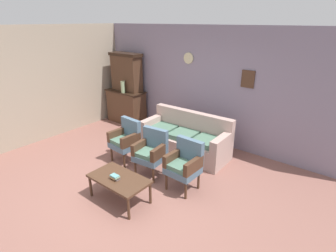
% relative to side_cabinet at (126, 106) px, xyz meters
% --- Properties ---
extents(ground_plane, '(7.68, 7.68, 0.00)m').
position_rel_side_cabinet_xyz_m(ground_plane, '(2.50, -2.25, -0.47)').
color(ground_plane, '#84564C').
extents(wall_back_with_decor, '(6.40, 0.09, 2.70)m').
position_rel_side_cabinet_xyz_m(wall_back_with_decor, '(2.50, 0.38, 0.89)').
color(wall_back_with_decor, gray).
rests_on(wall_back_with_decor, ground).
extents(wall_left_side, '(0.06, 5.20, 2.70)m').
position_rel_side_cabinet_xyz_m(wall_left_side, '(-0.73, -2.25, 0.88)').
color(wall_left_side, gray).
rests_on(wall_left_side, ground).
extents(side_cabinet, '(1.16, 0.55, 0.93)m').
position_rel_side_cabinet_xyz_m(side_cabinet, '(0.00, 0.00, 0.00)').
color(side_cabinet, '#472D1E').
rests_on(side_cabinet, ground).
extents(cabinet_upper_hutch, '(0.99, 0.38, 1.03)m').
position_rel_side_cabinet_xyz_m(cabinet_upper_hutch, '(0.00, 0.08, 0.98)').
color(cabinet_upper_hutch, '#472D1E').
rests_on(cabinet_upper_hutch, side_cabinet).
extents(vase_on_cabinet, '(0.11, 0.11, 0.32)m').
position_rel_side_cabinet_xyz_m(vase_on_cabinet, '(0.11, -0.18, 0.62)').
color(vase_on_cabinet, '#99B886').
rests_on(vase_on_cabinet, side_cabinet).
extents(floral_couch, '(1.99, 0.86, 0.90)m').
position_rel_side_cabinet_xyz_m(floral_couch, '(2.47, -0.54, -0.14)').
color(floral_couch, tan).
rests_on(floral_couch, ground).
extents(armchair_row_middle, '(0.55, 0.53, 0.90)m').
position_rel_side_cabinet_xyz_m(armchair_row_middle, '(1.70, -1.61, 0.03)').
color(armchair_row_middle, slate).
rests_on(armchair_row_middle, ground).
extents(armchair_by_doorway, '(0.57, 0.54, 0.90)m').
position_rel_side_cabinet_xyz_m(armchair_by_doorway, '(2.47, -1.68, 0.03)').
color(armchair_by_doorway, slate).
rests_on(armchair_by_doorway, ground).
extents(armchair_near_cabinet, '(0.53, 0.50, 0.90)m').
position_rel_side_cabinet_xyz_m(armchair_near_cabinet, '(3.24, -1.67, 0.03)').
color(armchair_near_cabinet, slate).
rests_on(armchair_near_cabinet, ground).
extents(coffee_table, '(1.00, 0.56, 0.42)m').
position_rel_side_cabinet_xyz_m(coffee_table, '(2.61, -2.60, -0.09)').
color(coffee_table, '#472D1E').
rests_on(coffee_table, ground).
extents(book_stack_on_table, '(0.15, 0.10, 0.07)m').
position_rel_side_cabinet_xyz_m(book_stack_on_table, '(2.59, -2.67, -0.01)').
color(book_stack_on_table, slate).
rests_on(book_stack_on_table, coffee_table).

